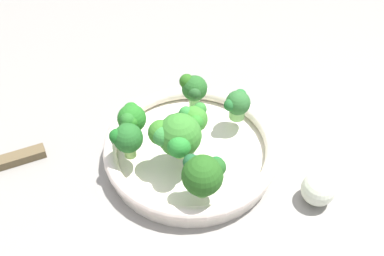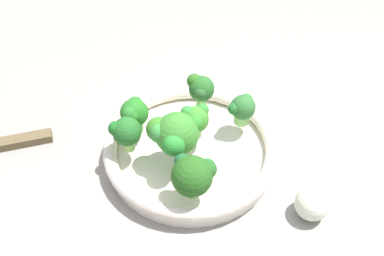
% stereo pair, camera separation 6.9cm
% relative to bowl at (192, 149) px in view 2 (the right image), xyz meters
% --- Properties ---
extents(ground_plane, '(1.30, 1.30, 0.03)m').
position_rel_bowl_xyz_m(ground_plane, '(0.01, -0.00, -0.03)').
color(ground_plane, gray).
extents(bowl, '(0.29, 0.29, 0.04)m').
position_rel_bowl_xyz_m(bowl, '(0.00, 0.00, 0.00)').
color(bowl, silver).
rests_on(bowl, ground_plane).
extents(broccoli_floret_0, '(0.05, 0.05, 0.06)m').
position_rel_bowl_xyz_m(broccoli_floret_0, '(-0.01, 0.01, 0.06)').
color(broccoli_floret_0, '#9CC773').
rests_on(broccoli_floret_0, bowl).
extents(broccoli_floret_1, '(0.04, 0.05, 0.05)m').
position_rel_bowl_xyz_m(broccoli_floret_1, '(-0.04, 0.08, 0.05)').
color(broccoli_floret_1, '#82C968').
rests_on(broccoli_floret_1, bowl).
extents(broccoli_floret_2, '(0.05, 0.05, 0.06)m').
position_rel_bowl_xyz_m(broccoli_floret_2, '(0.01, -0.10, 0.06)').
color(broccoli_floret_2, '#97CD67').
rests_on(broccoli_floret_2, bowl).
extents(broccoli_floret_3, '(0.05, 0.05, 0.06)m').
position_rel_bowl_xyz_m(broccoli_floret_3, '(-0.08, 0.02, 0.06)').
color(broccoli_floret_3, '#84CD6A').
rests_on(broccoli_floret_3, bowl).
extents(broccoli_floret_4, '(0.08, 0.08, 0.08)m').
position_rel_bowl_xyz_m(broccoli_floret_4, '(0.03, -0.03, 0.07)').
color(broccoli_floret_4, '#A0CD67').
rests_on(broccoli_floret_4, bowl).
extents(broccoli_floret_5, '(0.06, 0.05, 0.06)m').
position_rel_bowl_xyz_m(broccoli_floret_5, '(-0.03, -0.09, 0.06)').
color(broccoli_floret_5, '#83D069').
rests_on(broccoli_floret_5, bowl).
extents(broccoli_floret_6, '(0.06, 0.06, 0.07)m').
position_rel_bowl_xyz_m(broccoli_floret_6, '(0.10, 0.00, 0.06)').
color(broccoli_floret_6, '#85CC63').
rests_on(broccoli_floret_6, bowl).
extents(garlic_bulb, '(0.05, 0.05, 0.05)m').
position_rel_bowl_xyz_m(garlic_bulb, '(0.11, 0.17, 0.01)').
color(garlic_bulb, '#E7EBCE').
rests_on(garlic_bulb, ground_plane).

